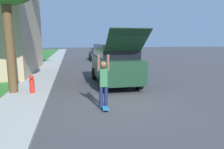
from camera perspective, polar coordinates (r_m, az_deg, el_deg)
ground_plane at (r=7.78m, az=1.89°, el=-7.65°), size 120.00×120.00×0.00m
sidewalk at (r=13.53m, az=-19.40°, el=-0.50°), size 1.80×80.00×0.10m
suv_parked at (r=10.70m, az=0.64°, el=3.43°), size 2.08×5.41×2.80m
car_down_street at (r=23.70m, az=-3.95°, el=5.81°), size 1.94×4.30×1.47m
skateboarder at (r=6.75m, az=-2.46°, el=-2.00°), size 0.41×0.22×1.85m
skateboard at (r=6.92m, az=-2.14°, el=-9.16°), size 0.22×0.80×0.10m
fire_hydrant at (r=9.16m, az=-21.89°, el=-2.64°), size 0.20×0.20×0.77m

